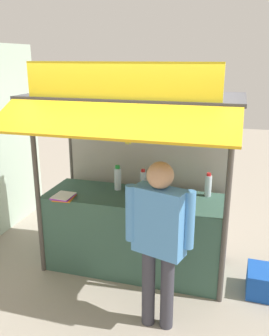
{
  "coord_description": "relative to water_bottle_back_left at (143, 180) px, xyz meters",
  "views": [
    {
      "loc": [
        1.11,
        -3.84,
        2.56
      ],
      "look_at": [
        0.0,
        0.0,
        1.32
      ],
      "focal_mm": 38.42,
      "sensor_mm": 36.0,
      "label": 1
    }
  ],
  "objects": [
    {
      "name": "water_bottle_front_right",
      "position": [
        0.11,
        -0.08,
        -0.01
      ],
      "size": [
        0.07,
        0.07,
        0.24
      ],
      "color": "silver",
      "rests_on": "stall_counter"
    },
    {
      "name": "water_bottle_back_left",
      "position": [
        0.0,
        0.0,
        0.0
      ],
      "size": [
        0.08,
        0.08,
        0.27
      ],
      "color": "silver",
      "rests_on": "stall_counter"
    },
    {
      "name": "water_bottle_left",
      "position": [
        0.26,
        -0.13,
        0.01
      ],
      "size": [
        0.08,
        0.08,
        0.29
      ],
      "color": "silver",
      "rests_on": "stall_counter"
    },
    {
      "name": "magazine_stack_mid_right",
      "position": [
        0.24,
        -0.39,
        -0.08
      ],
      "size": [
        0.25,
        0.32,
        0.08
      ],
      "color": "red",
      "rests_on": "stall_counter"
    },
    {
      "name": "stall_structure",
      "position": [
        -0.04,
        -0.09,
        0.45
      ],
      "size": [
        2.35,
        1.67,
        2.52
      ],
      "color": "#4C4742",
      "rests_on": "ground"
    },
    {
      "name": "banana_bunch_inner_left",
      "position": [
        0.03,
        -0.71,
        0.7
      ],
      "size": [
        0.11,
        0.1,
        0.32
      ],
      "color": "#332D23"
    },
    {
      "name": "magazine_stack_mid_left",
      "position": [
        -0.82,
        -0.54,
        -0.1
      ],
      "size": [
        0.24,
        0.29,
        0.04
      ],
      "color": "orange",
      "rests_on": "stall_counter"
    },
    {
      "name": "water_bottle_front_left",
      "position": [
        0.8,
        0.01,
        0.01
      ],
      "size": [
        0.08,
        0.08,
        0.29
      ],
      "color": "silver",
      "rests_on": "stall_counter"
    },
    {
      "name": "water_bottle_far_right",
      "position": [
        -0.3,
        -0.08,
        0.02
      ],
      "size": [
        0.09,
        0.09,
        0.31
      ],
      "color": "silver",
      "rests_on": "stall_counter"
    },
    {
      "name": "stall_counter",
      "position": [
        -0.04,
        -0.24,
        -0.61
      ],
      "size": [
        2.15,
        0.75,
        0.97
      ],
      "primitive_type": "cube",
      "color": "#385B4C",
      "rests_on": "ground"
    },
    {
      "name": "plastic_crate",
      "position": [
        1.52,
        -0.33,
        -0.95
      ],
      "size": [
        0.42,
        0.42,
        0.29
      ],
      "primitive_type": "cube",
      "rotation": [
        0.0,
        0.0,
        -0.02
      ],
      "color": "#194CB2",
      "rests_on": "ground"
    },
    {
      "name": "banana_bunch_leftmost",
      "position": [
        0.82,
        -0.71,
        0.77
      ],
      "size": [
        0.11,
        0.1,
        0.26
      ],
      "color": "#332D23"
    },
    {
      "name": "banana_bunch_rightmost",
      "position": [
        -0.72,
        -0.71,
        0.74
      ],
      "size": [
        0.1,
        0.1,
        0.29
      ],
      "color": "#332D23"
    },
    {
      "name": "ground_plane",
      "position": [
        -0.04,
        -0.24,
        -1.1
      ],
      "size": [
        20.0,
        20.0,
        0.0
      ],
      "primitive_type": "plane",
      "color": "#9E9384"
    },
    {
      "name": "vendor_person",
      "position": [
        0.46,
        -1.15,
        -0.08
      ],
      "size": [
        0.64,
        0.33,
        1.69
      ],
      "rotation": [
        0.0,
        0.0,
        2.86
      ],
      "color": "#383842",
      "rests_on": "ground"
    }
  ]
}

